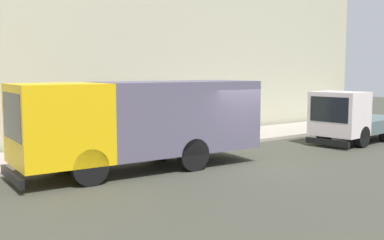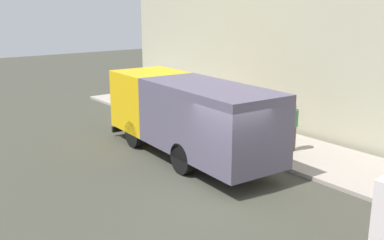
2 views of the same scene
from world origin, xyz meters
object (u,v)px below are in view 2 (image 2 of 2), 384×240
at_px(traffic_cone_orange, 196,119).
at_px(large_utility_truck, 187,113).
at_px(pedestrian_third, 293,126).
at_px(pedestrian_walking, 224,111).
at_px(pedestrian_standing, 276,115).

bearing_deg(traffic_cone_orange, large_utility_truck, -133.04).
xyz_separation_m(pedestrian_third, traffic_cone_orange, (-0.67, 4.76, -0.61)).
relative_size(large_utility_truck, pedestrian_third, 4.52).
relative_size(large_utility_truck, pedestrian_walking, 5.15).
height_order(large_utility_truck, traffic_cone_orange, large_utility_truck).
height_order(pedestrian_standing, traffic_cone_orange, pedestrian_standing).
xyz_separation_m(large_utility_truck, pedestrian_standing, (3.98, -0.54, -0.57)).
bearing_deg(pedestrian_standing, pedestrian_walking, -87.27).
xyz_separation_m(large_utility_truck, traffic_cone_orange, (2.55, 2.73, -1.15)).
bearing_deg(large_utility_truck, traffic_cone_orange, 50.29).
xyz_separation_m(pedestrian_walking, traffic_cone_orange, (-0.51, 1.23, -0.50)).
distance_m(large_utility_truck, traffic_cone_orange, 3.91).
bearing_deg(pedestrian_walking, large_utility_truck, 9.74).
bearing_deg(traffic_cone_orange, pedestrian_standing, -66.41).
distance_m(pedestrian_standing, traffic_cone_orange, 3.61).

